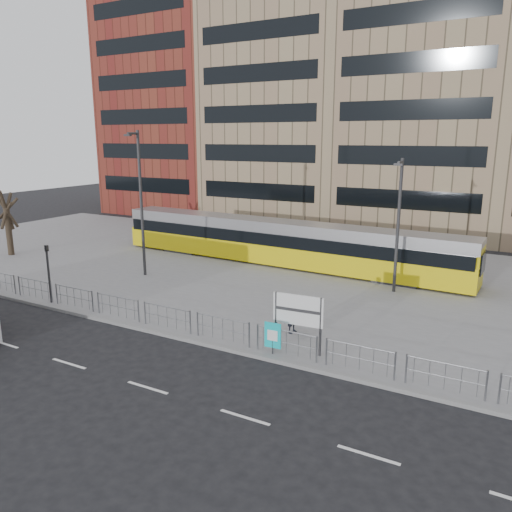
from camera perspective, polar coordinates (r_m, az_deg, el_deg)
The scene contains 14 objects.
ground at distance 22.67m, azimuth -9.46°, elevation -9.27°, with size 120.00×120.00×0.00m, color black.
plaza at distance 32.36m, azimuth 3.75°, elevation -2.01°, with size 64.00×24.00×0.15m, color slate.
kerb at distance 22.68m, azimuth -9.39°, elevation -9.05°, with size 64.00×0.25×0.17m, color gray.
building_row at distance 52.04m, azimuth 16.65°, elevation 17.57°, with size 70.40×18.40×31.20m.
pedestrian_barrier at distance 21.58m, azimuth -4.51°, elevation -7.50°, with size 32.07×0.07×1.10m.
road_markings at distance 19.34m, azimuth -14.58°, elevation -13.67°, with size 62.00×0.12×0.01m, color white.
tram at distance 34.16m, azimuth 2.81°, elevation 1.55°, with size 25.52×3.45×3.00m.
station_sign at distance 20.17m, azimuth 4.83°, elevation -6.47°, with size 2.10×0.26×2.42m.
ad_panel at distance 20.23m, azimuth 1.92°, elevation -9.11°, with size 0.71×0.10×1.33m.
pedestrian at distance 22.37m, azimuth 4.23°, elevation -6.57°, with size 0.65×0.43×1.78m, color black.
traffic_light_west at distance 28.16m, azimuth -22.68°, elevation -1.08°, with size 0.18×0.21×3.10m.
lamp_post_west at distance 31.58m, azimuth -13.06°, elevation 6.40°, with size 0.45×1.04×8.94m.
lamp_post_east at distance 28.43m, azimuth 15.93°, elevation 3.93°, with size 0.45×1.04×7.44m.
bare_tree at distance 40.67m, azimuth -26.87°, elevation 6.92°, with size 4.78×4.78×7.10m.
Camera 1 is at (13.17, -16.28, 8.68)m, focal length 35.00 mm.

